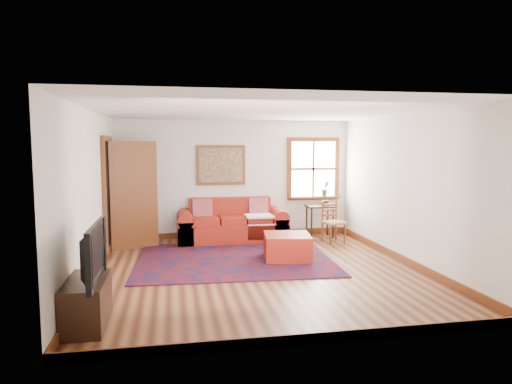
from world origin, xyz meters
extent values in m
plane|color=#421F11|center=(0.00, 0.00, 0.00)|extent=(5.50, 5.50, 0.00)
cube|color=silver|center=(0.00, 2.75, 1.25)|extent=(5.00, 0.04, 2.50)
cube|color=silver|center=(0.00, -2.75, 1.25)|extent=(5.00, 0.04, 2.50)
cube|color=silver|center=(-2.50, 0.00, 1.25)|extent=(0.04, 5.50, 2.50)
cube|color=silver|center=(2.50, 0.00, 1.25)|extent=(0.04, 5.50, 2.50)
cube|color=white|center=(0.00, 0.00, 2.50)|extent=(5.00, 5.50, 0.04)
cube|color=brown|center=(0.00, 2.73, 0.06)|extent=(5.00, 0.03, 0.12)
cube|color=brown|center=(-2.48, 0.00, 0.06)|extent=(0.03, 5.50, 0.12)
cube|color=brown|center=(2.48, 0.00, 0.06)|extent=(0.03, 5.50, 0.12)
cube|color=white|center=(1.75, 2.73, 1.45)|extent=(1.00, 0.02, 1.20)
cube|color=brown|center=(1.75, 2.72, 2.09)|extent=(1.18, 0.06, 0.09)
cube|color=brown|center=(1.75, 2.72, 0.80)|extent=(1.18, 0.06, 0.09)
cube|color=brown|center=(1.21, 2.72, 1.45)|extent=(0.09, 0.06, 1.20)
cube|color=brown|center=(2.29, 2.72, 1.45)|extent=(0.09, 0.06, 1.20)
cube|color=brown|center=(1.75, 2.72, 1.45)|extent=(1.00, 0.04, 0.05)
cube|color=brown|center=(1.75, 2.65, 0.83)|extent=(1.15, 0.20, 0.04)
imported|color=#256423|center=(2.00, 2.63, 1.01)|extent=(0.18, 0.15, 0.33)
cube|color=black|center=(-2.49, 1.60, 1.02)|extent=(0.02, 0.90, 2.05)
cube|color=brown|center=(-2.46, 1.11, 1.02)|extent=(0.06, 0.09, 2.05)
cube|color=brown|center=(-2.46, 2.10, 1.02)|extent=(0.06, 0.09, 2.05)
cube|color=brown|center=(-2.46, 1.60, 2.09)|extent=(0.06, 1.08, 0.09)
cube|color=brown|center=(-2.04, 1.90, 1.02)|extent=(0.86, 0.35, 2.05)
cube|color=silver|center=(-2.04, 1.90, 1.13)|extent=(0.56, 0.22, 1.33)
cube|color=brown|center=(-0.30, 2.73, 1.55)|extent=(1.05, 0.04, 0.85)
cube|color=tan|center=(-0.30, 2.69, 1.55)|extent=(0.92, 0.03, 0.72)
cube|color=#550C0F|center=(-0.29, 0.73, 0.01)|extent=(3.43, 2.80, 0.02)
cube|color=maroon|center=(-0.13, 2.26, 0.19)|extent=(2.22, 0.92, 0.39)
cube|color=maroon|center=(-0.13, 2.59, 0.63)|extent=(1.73, 0.25, 0.48)
cube|color=maroon|center=(-1.08, 2.26, 0.24)|extent=(0.31, 0.92, 0.48)
cube|color=maroon|center=(0.83, 2.26, 0.24)|extent=(0.31, 0.92, 0.48)
cube|color=orange|center=(-0.72, 2.43, 0.66)|extent=(0.41, 0.20, 0.42)
cube|color=orange|center=(0.46, 2.43, 0.66)|extent=(0.41, 0.20, 0.42)
cube|color=silver|center=(0.41, 2.09, 0.54)|extent=(0.56, 0.51, 0.04)
cube|color=maroon|center=(0.62, 0.59, 0.22)|extent=(0.87, 0.87, 0.44)
cube|color=black|center=(1.78, 2.31, 0.67)|extent=(0.58, 0.43, 0.04)
cylinder|color=black|center=(1.54, 2.14, 0.33)|extent=(0.04, 0.04, 0.65)
cylinder|color=black|center=(2.02, 2.14, 0.33)|extent=(0.04, 0.04, 0.65)
cylinder|color=black|center=(1.54, 2.49, 0.33)|extent=(0.04, 0.04, 0.65)
cylinder|color=black|center=(2.02, 2.49, 0.33)|extent=(0.04, 0.04, 0.65)
cube|color=tan|center=(1.87, 1.73, 0.42)|extent=(0.47, 0.45, 0.04)
cylinder|color=brown|center=(1.75, 1.54, 0.20)|extent=(0.04, 0.04, 0.40)
cylinder|color=brown|center=(2.07, 1.61, 0.20)|extent=(0.04, 0.04, 0.40)
cylinder|color=brown|center=(1.68, 1.84, 0.42)|extent=(0.04, 0.04, 0.84)
cylinder|color=brown|center=(2.00, 1.92, 0.42)|extent=(0.04, 0.04, 0.84)
cube|color=brown|center=(1.84, 1.88, 0.65)|extent=(0.33, 0.10, 0.25)
cube|color=black|center=(-2.28, -1.81, 0.26)|extent=(0.42, 0.93, 0.51)
imported|color=black|center=(-2.26, -1.88, 0.83)|extent=(0.14, 1.09, 0.63)
cylinder|color=silver|center=(-2.23, -1.40, 0.60)|extent=(0.12, 0.12, 0.18)
cylinder|color=#FFA53F|center=(-2.23, -1.40, 0.57)|extent=(0.07, 0.07, 0.12)
camera|label=1|loc=(-1.33, -6.94, 1.99)|focal=32.00mm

